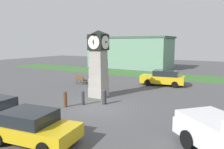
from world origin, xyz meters
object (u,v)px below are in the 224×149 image
at_px(bollard_near_tower, 104,97).
at_px(bollard_mid_row, 83,98).
at_px(clock_tower, 99,63).
at_px(car_far_lot, 163,78).
at_px(bollard_far_row, 65,99).
at_px(car_by_building, 33,126).
at_px(bench, 81,79).

height_order(bollard_near_tower, bollard_mid_row, bollard_near_tower).
height_order(clock_tower, car_far_lot, clock_tower).
xyz_separation_m(bollard_far_row, car_far_lot, (3.53, 10.95, 0.23)).
height_order(bollard_near_tower, car_by_building, car_by_building).
bearing_deg(car_far_lot, bench, -155.41).
height_order(car_far_lot, bench, car_far_lot).
relative_size(bollard_far_row, bench, 0.67).
xyz_separation_m(clock_tower, bollard_mid_row, (0.34, -2.56, -2.25)).
relative_size(bollard_near_tower, bollard_mid_row, 1.07).
bearing_deg(bollard_mid_row, bollard_far_row, -125.11).
height_order(bollard_mid_row, car_far_lot, car_far_lot).
xyz_separation_m(bollard_mid_row, bollard_far_row, (-0.73, -1.04, 0.05)).
bearing_deg(bollard_near_tower, car_far_lot, 80.11).
bearing_deg(bollard_far_row, clock_tower, 83.82).
relative_size(bollard_mid_row, car_far_lot, 0.22).
bearing_deg(car_by_building, clock_tower, 103.84).
relative_size(bollard_near_tower, car_far_lot, 0.24).
relative_size(clock_tower, car_far_lot, 1.17).
height_order(car_by_building, car_far_lot, car_far_lot).
xyz_separation_m(bollard_mid_row, bench, (-5.13, 6.28, 0.01)).
height_order(bollard_far_row, car_by_building, car_by_building).
bearing_deg(clock_tower, car_far_lot, 66.83).
height_order(bollard_far_row, bench, bollard_far_row).
height_order(clock_tower, car_by_building, clock_tower).
bearing_deg(bollard_far_row, bench, 121.01).
distance_m(bollard_mid_row, bench, 8.11).
xyz_separation_m(bollard_near_tower, car_far_lot, (1.57, 9.01, 0.25)).
relative_size(car_by_building, car_far_lot, 0.90).
bearing_deg(bench, car_by_building, -60.51).
bearing_deg(bollard_mid_row, bench, 129.24).
xyz_separation_m(bollard_mid_row, car_far_lot, (2.81, 9.91, 0.28)).
bearing_deg(car_far_lot, clock_tower, -113.17).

